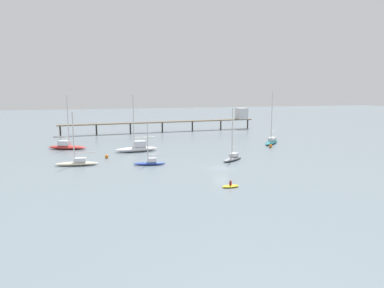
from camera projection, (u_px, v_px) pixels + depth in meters
ground_plane at (221, 168)px, 67.75m from camera, size 400.00×400.00×0.00m
pier at (201, 118)px, 127.18m from camera, size 65.77×8.84×7.35m
sailboat_white at (137, 148)px, 85.36m from camera, size 10.15×3.79×12.99m
sailboat_red at (67, 146)px, 88.74m from camera, size 9.62×6.10×12.85m
sailboat_teal at (272, 141)px, 97.05m from camera, size 7.45×8.01×13.47m
sailboat_gray at (233, 157)px, 75.14m from camera, size 6.34×5.83×10.53m
sailboat_blue at (150, 162)px, 70.52m from camera, size 6.18×2.17×7.98m
sailboat_cream at (77, 162)px, 70.15m from camera, size 8.17×2.84×10.12m
dinghy_yellow at (230, 186)px, 54.80m from camera, size 2.69×1.32×1.14m
mooring_buoy_outer at (107, 156)px, 77.28m from camera, size 0.76×0.76×0.76m
mooring_buoy_near at (271, 146)px, 91.19m from camera, size 0.83×0.83×0.83m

